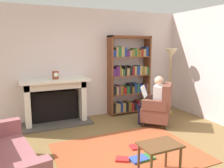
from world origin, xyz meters
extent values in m
plane|color=brown|center=(0.00, 0.00, 0.00)|extent=(14.00, 14.00, 0.00)
cube|color=silver|center=(0.00, 2.55, 1.35)|extent=(5.60, 0.10, 2.70)
cube|color=silver|center=(2.65, 1.25, 1.35)|extent=(0.10, 5.20, 2.70)
cube|color=#9E4828|center=(0.00, 0.30, 0.01)|extent=(2.40, 1.80, 0.01)
cube|color=#4C4742|center=(-0.85, 2.18, 0.03)|extent=(1.56, 0.64, 0.05)
cube|color=black|center=(-0.85, 2.40, 0.40)|extent=(1.04, 0.20, 0.70)
cube|color=silver|center=(-1.47, 2.28, 0.50)|extent=(0.12, 0.44, 1.01)
cube|color=silver|center=(-0.23, 2.28, 0.50)|extent=(0.12, 0.44, 1.01)
cube|color=silver|center=(-0.85, 2.28, 0.93)|extent=(1.36, 0.44, 0.16)
cube|color=silver|center=(-0.85, 2.22, 1.04)|extent=(1.52, 0.56, 0.06)
cylinder|color=brown|center=(-0.84, 2.20, 1.16)|extent=(0.14, 0.14, 0.18)
cylinder|color=white|center=(-0.84, 2.14, 1.18)|extent=(0.10, 0.01, 0.10)
cube|color=brown|center=(0.56, 2.34, 1.03)|extent=(0.04, 0.32, 2.06)
cube|color=brown|center=(1.68, 2.34, 1.03)|extent=(0.04, 0.32, 2.06)
cube|color=brown|center=(1.12, 2.34, 2.04)|extent=(1.15, 0.32, 0.04)
cube|color=brown|center=(1.12, 2.34, 0.06)|extent=(1.11, 0.32, 0.02)
cube|color=black|center=(0.63, 2.33, 0.18)|extent=(0.07, 0.26, 0.22)
cube|color=#997F4C|center=(0.71, 2.33, 0.19)|extent=(0.08, 0.26, 0.24)
cube|color=#997F4C|center=(0.78, 2.33, 0.19)|extent=(0.04, 0.26, 0.23)
cube|color=navy|center=(0.84, 2.33, 0.20)|extent=(0.06, 0.26, 0.25)
cube|color=#997F4C|center=(0.92, 2.33, 0.19)|extent=(0.08, 0.26, 0.24)
cube|color=black|center=(1.01, 2.33, 0.19)|extent=(0.08, 0.26, 0.24)
cube|color=brown|center=(1.09, 2.33, 0.20)|extent=(0.08, 0.26, 0.25)
cube|color=maroon|center=(1.17, 2.33, 0.17)|extent=(0.08, 0.26, 0.20)
cube|color=black|center=(1.25, 2.33, 0.17)|extent=(0.06, 0.26, 0.20)
cube|color=navy|center=(1.31, 2.33, 0.16)|extent=(0.04, 0.26, 0.17)
cube|color=maroon|center=(1.36, 2.33, 0.19)|extent=(0.05, 0.26, 0.24)
cube|color=brown|center=(1.42, 2.33, 0.19)|extent=(0.06, 0.26, 0.23)
cube|color=#997F4C|center=(1.50, 2.33, 0.19)|extent=(0.09, 0.26, 0.24)
cube|color=brown|center=(1.59, 2.33, 0.20)|extent=(0.07, 0.26, 0.25)
cube|color=brown|center=(1.12, 2.34, 0.54)|extent=(1.11, 0.32, 0.02)
cube|color=black|center=(0.64, 2.33, 0.66)|extent=(0.09, 0.26, 0.20)
cube|color=#997F4C|center=(0.72, 2.33, 0.66)|extent=(0.07, 0.26, 0.21)
cube|color=#4C1E59|center=(0.78, 2.33, 0.68)|extent=(0.04, 0.26, 0.24)
cube|color=brown|center=(0.84, 2.33, 0.67)|extent=(0.08, 0.26, 0.23)
cube|color=maroon|center=(0.94, 2.33, 0.64)|extent=(0.09, 0.26, 0.17)
cube|color=#1E592D|center=(1.03, 2.33, 0.65)|extent=(0.08, 0.26, 0.19)
cube|color=black|center=(1.11, 2.33, 0.68)|extent=(0.06, 0.26, 0.25)
cube|color=brown|center=(1.18, 2.33, 0.64)|extent=(0.06, 0.26, 0.17)
cube|color=navy|center=(1.26, 2.33, 0.68)|extent=(0.07, 0.26, 0.25)
cube|color=#1E592D|center=(1.33, 2.33, 0.68)|extent=(0.05, 0.26, 0.25)
cube|color=navy|center=(1.40, 2.33, 0.67)|extent=(0.09, 0.26, 0.22)
cube|color=#4C1E59|center=(1.49, 2.33, 0.65)|extent=(0.07, 0.26, 0.19)
cube|color=#4C1E59|center=(1.57, 2.33, 0.66)|extent=(0.07, 0.26, 0.21)
cube|color=brown|center=(1.63, 2.33, 0.67)|extent=(0.05, 0.26, 0.22)
cube|color=brown|center=(1.12, 2.34, 1.03)|extent=(1.11, 0.32, 0.02)
cube|color=#4C1E59|center=(0.64, 2.33, 1.14)|extent=(0.09, 0.26, 0.19)
cube|color=#4C1E59|center=(0.73, 2.33, 1.16)|extent=(0.09, 0.26, 0.24)
cube|color=brown|center=(0.80, 2.33, 1.17)|extent=(0.04, 0.26, 0.26)
cube|color=#997F4C|center=(0.85, 2.33, 1.13)|extent=(0.05, 0.26, 0.18)
cube|color=#1E592D|center=(0.90, 2.33, 1.12)|extent=(0.04, 0.26, 0.16)
cube|color=black|center=(0.95, 2.33, 1.17)|extent=(0.05, 0.26, 0.25)
cube|color=#997F4C|center=(1.02, 2.33, 1.14)|extent=(0.08, 0.26, 0.19)
cube|color=black|center=(1.11, 2.33, 1.16)|extent=(0.08, 0.26, 0.25)
cube|color=maroon|center=(1.18, 2.33, 1.14)|extent=(0.05, 0.26, 0.21)
cube|color=#997F4C|center=(1.24, 2.33, 1.16)|extent=(0.06, 0.26, 0.23)
cube|color=navy|center=(1.32, 2.33, 1.16)|extent=(0.09, 0.26, 0.24)
cube|color=#997F4C|center=(1.41, 2.33, 1.17)|extent=(0.07, 0.26, 0.25)
cube|color=brown|center=(1.48, 2.33, 1.15)|extent=(0.07, 0.26, 0.21)
cube|color=#997F4C|center=(1.56, 2.33, 1.14)|extent=(0.07, 0.26, 0.21)
cube|color=#1E592D|center=(1.64, 2.33, 1.14)|extent=(0.08, 0.26, 0.19)
cube|color=brown|center=(1.12, 2.34, 1.51)|extent=(1.11, 0.32, 0.02)
cube|color=navy|center=(0.63, 2.33, 1.61)|extent=(0.08, 0.26, 0.17)
cube|color=#997F4C|center=(0.71, 2.33, 1.65)|extent=(0.06, 0.26, 0.25)
cube|color=#1E592D|center=(0.78, 2.33, 1.65)|extent=(0.08, 0.26, 0.25)
cube|color=#997F4C|center=(0.86, 2.33, 1.66)|extent=(0.08, 0.26, 0.26)
cube|color=navy|center=(0.94, 2.33, 1.65)|extent=(0.06, 0.26, 0.24)
cube|color=#4C1E59|center=(1.02, 2.33, 1.61)|extent=(0.09, 0.26, 0.16)
cube|color=#997F4C|center=(1.10, 2.33, 1.61)|extent=(0.06, 0.26, 0.16)
cube|color=brown|center=(1.17, 2.33, 1.62)|extent=(0.08, 0.26, 0.19)
cube|color=#1E592D|center=(1.24, 2.33, 1.63)|extent=(0.05, 0.26, 0.21)
cube|color=brown|center=(1.30, 2.33, 1.63)|extent=(0.06, 0.26, 0.22)
cube|color=brown|center=(1.37, 2.33, 1.61)|extent=(0.06, 0.26, 0.17)
cube|color=maroon|center=(1.43, 2.33, 1.62)|extent=(0.06, 0.26, 0.19)
cube|color=#997F4C|center=(1.51, 2.33, 1.62)|extent=(0.07, 0.26, 0.20)
cube|color=navy|center=(1.58, 2.33, 1.65)|extent=(0.07, 0.26, 0.25)
cube|color=brown|center=(1.12, 2.34, 2.00)|extent=(1.11, 0.32, 0.02)
cylinder|color=#331E14|center=(1.23, 1.61, 0.06)|extent=(0.05, 0.05, 0.12)
cylinder|color=#331E14|center=(0.88, 1.23, 0.06)|extent=(0.05, 0.05, 0.12)
cylinder|color=#331E14|center=(1.58, 1.28, 0.06)|extent=(0.05, 0.05, 0.12)
cylinder|color=#331E14|center=(1.23, 0.91, 0.06)|extent=(0.05, 0.05, 0.12)
cube|color=brown|center=(1.23, 1.26, 0.27)|extent=(0.88, 0.88, 0.30)
cube|color=brown|center=(1.40, 1.09, 0.70)|extent=(0.55, 0.58, 0.55)
cube|color=brown|center=(1.41, 1.45, 0.53)|extent=(0.48, 0.46, 0.22)
cube|color=brown|center=(1.04, 1.06, 0.53)|extent=(0.48, 0.46, 0.22)
cube|color=white|center=(1.27, 1.22, 0.67)|extent=(0.36, 0.37, 0.50)
sphere|color=#D8AD8C|center=(1.27, 1.22, 1.04)|extent=(0.20, 0.20, 0.20)
cube|color=#191E3F|center=(1.17, 1.42, 0.47)|extent=(0.37, 0.36, 0.12)
cube|color=#191E3F|center=(1.07, 1.30, 0.47)|extent=(0.37, 0.36, 0.12)
cylinder|color=#191E3F|center=(1.04, 1.55, 0.21)|extent=(0.10, 0.10, 0.42)
cylinder|color=#191E3F|center=(0.93, 1.43, 0.21)|extent=(0.10, 0.10, 0.42)
cube|color=white|center=(1.02, 1.45, 0.77)|extent=(0.32, 0.34, 0.25)
cube|color=brown|center=(0.05, -0.49, 0.48)|extent=(0.56, 0.39, 0.03)
cylinder|color=brown|center=(0.29, -0.65, 0.23)|extent=(0.04, 0.04, 0.46)
cylinder|color=brown|center=(-0.19, -0.34, 0.23)|extent=(0.04, 0.04, 0.46)
cylinder|color=brown|center=(0.29, -0.34, 0.23)|extent=(0.04, 0.04, 0.46)
cube|color=#334CA5|center=(0.02, 0.00, 0.03)|extent=(0.29, 0.22, 0.04)
cube|color=red|center=(0.24, 0.39, 0.03)|extent=(0.29, 0.24, 0.03)
cube|color=#267233|center=(0.15, 0.00, 0.03)|extent=(0.28, 0.21, 0.03)
cube|color=red|center=(-0.21, 0.10, 0.03)|extent=(0.26, 0.24, 0.04)
cylinder|color=#B7933F|center=(2.07, 1.85, 0.01)|extent=(0.24, 0.24, 0.03)
cylinder|color=#B7933F|center=(2.07, 1.85, 0.77)|extent=(0.03, 0.03, 1.49)
cone|color=beige|center=(2.07, 1.85, 1.62)|extent=(0.32, 0.32, 0.22)
camera|label=1|loc=(-1.72, -2.83, 1.83)|focal=35.73mm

